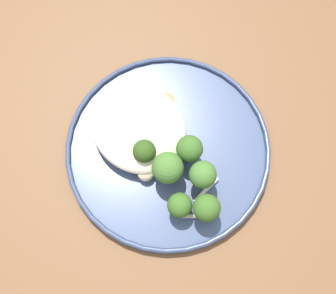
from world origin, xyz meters
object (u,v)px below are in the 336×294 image
object	(u,v)px
seared_scallop_tiny_bay	(139,130)
broccoli_floret_beside_noodles	(207,208)
seared_scallop_tilted_round	(167,101)
broccoli_floret_right_tilted	(168,168)
seared_scallop_half_hidden	(111,139)
seared_scallop_rear_pale	(127,146)
broccoli_floret_center_pile	(177,208)
seared_scallop_center_golden	(166,154)
broccoli_floret_front_edge	(144,152)
seared_scallop_front_small	(146,173)
broccoli_floret_tall_stalk	(189,149)
dinner_plate	(168,149)
broccoli_floret_rear_charred	(203,175)

from	to	relation	value
seared_scallop_tiny_bay	broccoli_floret_beside_noodles	distance (m)	0.15
seared_scallop_tilted_round	broccoli_floret_right_tilted	world-z (taller)	broccoli_floret_right_tilted
seared_scallop_half_hidden	broccoli_floret_right_tilted	world-z (taller)	broccoli_floret_right_tilted
seared_scallop_rear_pale	broccoli_floret_right_tilted	distance (m)	0.07
broccoli_floret_center_pile	seared_scallop_center_golden	bearing A→B (deg)	147.53
seared_scallop_half_hidden	broccoli_floret_front_edge	world-z (taller)	broccoli_floret_front_edge
seared_scallop_half_hidden	seared_scallop_front_small	bearing A→B (deg)	2.34
seared_scallop_half_hidden	broccoli_floret_beside_noodles	xyz separation A→B (m)	(0.16, 0.02, 0.02)
broccoli_floret_center_pile	broccoli_floret_tall_stalk	distance (m)	0.08
broccoli_floret_center_pile	broccoli_floret_tall_stalk	size ratio (longest dim) A/B	0.79
broccoli_floret_beside_noodles	broccoli_floret_front_edge	bearing A→B (deg)	-176.78
broccoli_floret_tall_stalk	dinner_plate	bearing A→B (deg)	-156.17
broccoli_floret_beside_noodles	seared_scallop_tilted_round	bearing A→B (deg)	154.22
seared_scallop_tiny_bay	broccoli_floret_front_edge	size ratio (longest dim) A/B	0.68
seared_scallop_tilted_round	seared_scallop_tiny_bay	bearing A→B (deg)	-85.86
seared_scallop_half_hidden	broccoli_floret_right_tilted	distance (m)	0.10
broccoli_floret_right_tilted	broccoli_floret_beside_noodles	distance (m)	0.07
broccoli_floret_rear_charred	broccoli_floret_front_edge	distance (m)	0.08
broccoli_floret_beside_noodles	broccoli_floret_tall_stalk	size ratio (longest dim) A/B	0.95
seared_scallop_half_hidden	broccoli_floret_center_pile	bearing A→B (deg)	-0.75
seared_scallop_center_golden	broccoli_floret_beside_noodles	size ratio (longest dim) A/B	0.60
broccoli_floret_beside_noodles	broccoli_floret_front_edge	size ratio (longest dim) A/B	1.09
dinner_plate	broccoli_floret_center_pile	size ratio (longest dim) A/B	6.28
seared_scallop_tilted_round	broccoli_floret_tall_stalk	xyz separation A→B (m)	(0.08, -0.03, 0.03)
seared_scallop_front_small	broccoli_floret_beside_noodles	xyz separation A→B (m)	(0.09, 0.02, 0.02)
broccoli_floret_tall_stalk	seared_scallop_tiny_bay	bearing A→B (deg)	-161.56
seared_scallop_rear_pale	broccoli_floret_rear_charred	xyz separation A→B (m)	(0.11, 0.04, 0.03)
seared_scallop_tilted_round	broccoli_floret_front_edge	xyz separation A→B (m)	(0.04, -0.08, 0.02)
dinner_plate	broccoli_floret_tall_stalk	bearing A→B (deg)	23.83
broccoli_floret_center_pile	broccoli_floret_rear_charred	bearing A→B (deg)	97.54
seared_scallop_tiny_bay	broccoli_floret_front_edge	distance (m)	0.05
seared_scallop_rear_pale	seared_scallop_tilted_round	world-z (taller)	seared_scallop_tilted_round
seared_scallop_tilted_round	broccoli_floret_front_edge	world-z (taller)	broccoli_floret_front_edge
seared_scallop_rear_pale	broccoli_floret_center_pile	size ratio (longest dim) A/B	0.57
dinner_plate	broccoli_floret_right_tilted	size ratio (longest dim) A/B	4.70
seared_scallop_rear_pale	broccoli_floret_tall_stalk	bearing A→B (deg)	37.98
seared_scallop_rear_pale	seared_scallop_center_golden	bearing A→B (deg)	34.82
broccoli_floret_tall_stalk	broccoli_floret_rear_charred	distance (m)	0.04
seared_scallop_tiny_bay	broccoli_floret_right_tilted	bearing A→B (deg)	-10.88
seared_scallop_tiny_bay	seared_scallop_tilted_round	distance (m)	0.06
seared_scallop_front_small	broccoli_floret_rear_charred	bearing A→B (deg)	38.73
dinner_plate	broccoli_floret_beside_noodles	size ratio (longest dim) A/B	5.23
broccoli_floret_right_tilted	broccoli_floret_beside_noodles	size ratio (longest dim) A/B	1.11
broccoli_floret_front_edge	seared_scallop_rear_pale	bearing A→B (deg)	-163.92
seared_scallop_center_golden	broccoli_floret_rear_charred	xyz separation A→B (m)	(0.06, 0.01, 0.03)
dinner_plate	seared_scallop_center_golden	bearing A→B (deg)	-62.03
seared_scallop_rear_pale	seared_scallop_front_small	xyz separation A→B (m)	(0.05, -0.01, 0.00)
seared_scallop_half_hidden	broccoli_floret_beside_noodles	bearing A→B (deg)	8.55
seared_scallop_rear_pale	seared_scallop_tiny_bay	xyz separation A→B (m)	(-0.01, 0.03, 0.00)
seared_scallop_front_small	broccoli_floret_front_edge	size ratio (longest dim) A/B	0.44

